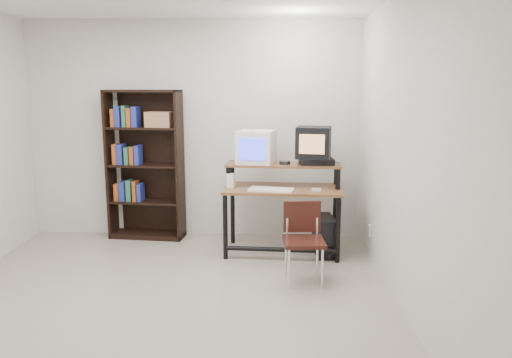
{
  "coord_description": "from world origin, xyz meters",
  "views": [
    {
      "loc": [
        0.87,
        -4.03,
        1.83
      ],
      "look_at": [
        0.77,
        1.1,
        0.87
      ],
      "focal_mm": 35.0,
      "sensor_mm": 36.0,
      "label": 1
    }
  ],
  "objects_px": {
    "crt_monitor": "(256,147)",
    "pc_tower": "(324,235)",
    "school_chair": "(303,234)",
    "bookshelf": "(146,163)",
    "crt_tv": "(314,142)",
    "computer_desk": "(283,191)"
  },
  "relations": [
    {
      "from": "crt_tv",
      "to": "bookshelf",
      "type": "distance_m",
      "value": 2.04
    },
    {
      "from": "crt_tv",
      "to": "crt_monitor",
      "type": "bearing_deg",
      "value": -176.04
    },
    {
      "from": "computer_desk",
      "to": "crt_tv",
      "type": "relative_size",
      "value": 3.11
    },
    {
      "from": "school_chair",
      "to": "bookshelf",
      "type": "distance_m",
      "value": 2.31
    },
    {
      "from": "crt_tv",
      "to": "school_chair",
      "type": "height_order",
      "value": "crt_tv"
    },
    {
      "from": "crt_monitor",
      "to": "school_chair",
      "type": "distance_m",
      "value": 1.3
    },
    {
      "from": "crt_monitor",
      "to": "pc_tower",
      "type": "xyz_separation_m",
      "value": [
        0.75,
        -0.23,
        -0.95
      ]
    },
    {
      "from": "school_chair",
      "to": "bookshelf",
      "type": "relative_size",
      "value": 0.42
    },
    {
      "from": "crt_monitor",
      "to": "bookshelf",
      "type": "xyz_separation_m",
      "value": [
        -1.34,
        0.37,
        -0.24
      ]
    },
    {
      "from": "pc_tower",
      "to": "crt_monitor",
      "type": "bearing_deg",
      "value": 158.08
    },
    {
      "from": "bookshelf",
      "to": "school_chair",
      "type": "bearing_deg",
      "value": -30.57
    },
    {
      "from": "computer_desk",
      "to": "crt_monitor",
      "type": "bearing_deg",
      "value": 155.83
    },
    {
      "from": "crt_monitor",
      "to": "crt_tv",
      "type": "height_order",
      "value": "crt_tv"
    },
    {
      "from": "computer_desk",
      "to": "pc_tower",
      "type": "relative_size",
      "value": 2.91
    },
    {
      "from": "computer_desk",
      "to": "school_chair",
      "type": "xyz_separation_m",
      "value": [
        0.17,
        -0.84,
        -0.24
      ]
    },
    {
      "from": "crt_monitor",
      "to": "crt_tv",
      "type": "xyz_separation_m",
      "value": [
        0.63,
        -0.08,
        0.06
      ]
    },
    {
      "from": "school_chair",
      "to": "crt_tv",
      "type": "bearing_deg",
      "value": 76.81
    },
    {
      "from": "computer_desk",
      "to": "bookshelf",
      "type": "xyz_separation_m",
      "value": [
        -1.63,
        0.53,
        0.22
      ]
    },
    {
      "from": "crt_monitor",
      "to": "school_chair",
      "type": "bearing_deg",
      "value": -52.26
    },
    {
      "from": "pc_tower",
      "to": "school_chair",
      "type": "xyz_separation_m",
      "value": [
        -0.29,
        -0.76,
        0.25
      ]
    },
    {
      "from": "crt_monitor",
      "to": "school_chair",
      "type": "height_order",
      "value": "crt_monitor"
    },
    {
      "from": "crt_tv",
      "to": "school_chair",
      "type": "distance_m",
      "value": 1.21
    }
  ]
}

